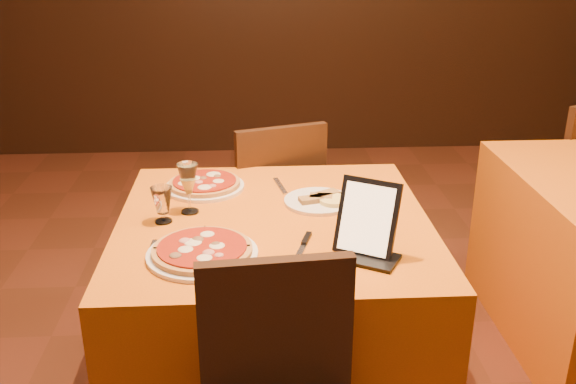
{
  "coord_description": "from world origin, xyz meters",
  "views": [
    {
      "loc": [
        -0.2,
        -1.62,
        1.69
      ],
      "look_at": [
        -0.08,
        0.43,
        0.86
      ],
      "focal_mm": 40.0,
      "sensor_mm": 36.0,
      "label": 1
    }
  ],
  "objects": [
    {
      "name": "main_table",
      "position": [
        -0.13,
        0.45,
        0.38
      ],
      "size": [
        1.1,
        1.1,
        0.75
      ],
      "primitive_type": "cube",
      "color": "#D6650D",
      "rests_on": "floor"
    },
    {
      "name": "pizza_near",
      "position": [
        -0.36,
        0.18,
        0.77
      ],
      "size": [
        0.35,
        0.35,
        0.03
      ],
      "rotation": [
        0.0,
        0.0,
        -0.37
      ],
      "color": "white",
      "rests_on": "main_table"
    },
    {
      "name": "knife",
      "position": [
        -0.05,
        0.19,
        0.75
      ],
      "size": [
        0.09,
        0.23,
        0.01
      ],
      "primitive_type": "cube",
      "rotation": [
        0.0,
        0.0,
        1.27
      ],
      "color": "silver",
      "rests_on": "main_table"
    },
    {
      "name": "cutlet_dish",
      "position": [
        0.04,
        0.58,
        0.76
      ],
      "size": [
        0.26,
        0.26,
        0.03
      ],
      "rotation": [
        0.0,
        0.0,
        0.35
      ],
      "color": "white",
      "rests_on": "main_table"
    },
    {
      "name": "water_glass",
      "position": [
        -0.52,
        0.44,
        0.81
      ],
      "size": [
        0.07,
        0.07,
        0.13
      ],
      "primitive_type": null,
      "rotation": [
        0.0,
        0.0,
        0.07
      ],
      "color": "white",
      "rests_on": "main_table"
    },
    {
      "name": "wine_glass",
      "position": [
        -0.43,
        0.52,
        0.84
      ],
      "size": [
        0.1,
        0.1,
        0.19
      ],
      "primitive_type": null,
      "rotation": [
        0.0,
        0.0,
        -0.43
      ],
      "color": "#EFEB88",
      "rests_on": "main_table"
    },
    {
      "name": "fork_far",
      "position": [
        -0.09,
        0.76,
        0.75
      ],
      "size": [
        0.05,
        0.18,
        0.01
      ],
      "primitive_type": "cube",
      "rotation": [
        0.0,
        0.0,
        1.76
      ],
      "color": "#B7B7BE",
      "rests_on": "main_table"
    },
    {
      "name": "chair_main_far",
      "position": [
        -0.13,
        1.23,
        0.46
      ],
      "size": [
        0.47,
        0.47,
        0.91
      ],
      "primitive_type": null,
      "rotation": [
        0.0,
        0.0,
        3.45
      ],
      "color": "black",
      "rests_on": "floor"
    },
    {
      "name": "fork_near",
      "position": [
        -0.53,
        0.22,
        0.75
      ],
      "size": [
        0.02,
        0.14,
        0.01
      ],
      "primitive_type": "cube",
      "rotation": [
        0.0,
        0.0,
        1.53
      ],
      "color": "silver",
      "rests_on": "main_table"
    },
    {
      "name": "tablet",
      "position": [
        0.15,
        0.17,
        0.87
      ],
      "size": [
        0.21,
        0.18,
        0.23
      ],
      "primitive_type": "cube",
      "rotation": [
        -0.35,
        0.0,
        -0.52
      ],
      "color": "black",
      "rests_on": "main_table"
    },
    {
      "name": "pizza_far",
      "position": [
        -0.39,
        0.75,
        0.77
      ],
      "size": [
        0.31,
        0.31,
        0.03
      ],
      "rotation": [
        0.0,
        0.0,
        -0.26
      ],
      "color": "white",
      "rests_on": "main_table"
    },
    {
      "name": "chair_side_far",
      "position": [
        1.46,
        1.57,
        0.46
      ],
      "size": [
        0.58,
        0.58,
        0.91
      ],
      "primitive_type": null,
      "rotation": [
        0.0,
        0.0,
        3.57
      ],
      "color": "black",
      "rests_on": "floor"
    }
  ]
}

